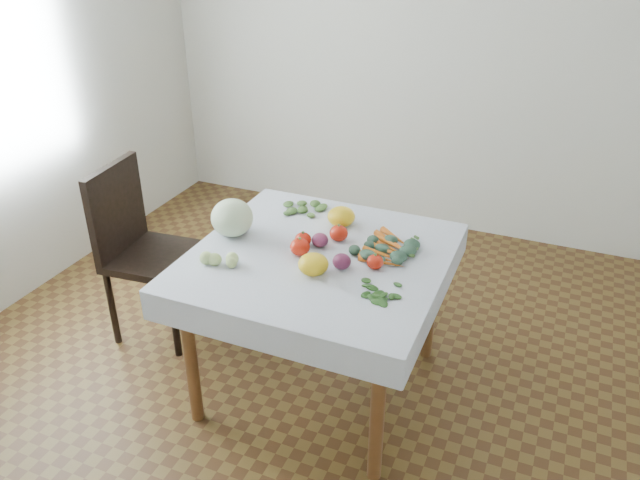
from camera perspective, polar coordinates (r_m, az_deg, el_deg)
The scene contains 19 objects.
ground at distance 3.25m, azimuth -0.07°, elevation -12.97°, with size 4.00×4.00×0.00m, color brown.
back_wall at distance 4.42m, azimuth 10.59°, elevation 17.57°, with size 4.00×0.04×2.70m, color silver.
table at distance 2.86m, azimuth -0.08°, elevation -3.11°, with size 1.00×1.00×0.75m.
tablecloth at distance 2.81m, azimuth -0.08°, elevation -1.39°, with size 1.12×1.12×0.01m, color white.
chair at distance 3.48m, azimuth -16.25°, elevation -0.05°, with size 0.48×0.48×0.97m.
cabbage at distance 2.97m, azimuth -8.05°, elevation 2.03°, with size 0.20×0.20×0.18m, color beige.
tomato_a at distance 2.79m, azimuth -1.84°, elevation -0.63°, with size 0.09×0.09×0.08m, color red.
tomato_b at distance 2.70m, azimuth 5.06°, elevation -2.00°, with size 0.07×0.07×0.06m, color red.
tomato_c at distance 2.86m, azimuth -1.56°, elevation 0.04°, with size 0.08×0.08×0.07m, color red.
tomato_d at distance 2.91m, azimuth 1.72°, elevation 0.62°, with size 0.09×0.09×0.08m, color red.
heirloom_back at distance 3.05m, azimuth 1.96°, elevation 2.16°, with size 0.14×0.14×0.10m, color gold.
heirloom_front at distance 2.65m, azimuth -0.62°, elevation -2.23°, with size 0.13×0.13×0.09m, color gold.
onion_a at distance 2.86m, azimuth -0.00°, elevation -0.01°, with size 0.08×0.08×0.07m, color #52173B.
onion_b at distance 2.69m, azimuth 2.00°, elevation -1.97°, with size 0.08×0.08×0.07m, color #52173B.
tomatillo_cluster at distance 2.77m, azimuth -8.76°, elevation -1.61°, with size 0.13×0.12×0.05m.
carrot_bunch at distance 2.83m, azimuth 6.15°, elevation -0.86°, with size 0.21×0.33×0.03m.
kale_bunch at distance 2.83m, azimuth 6.16°, elevation -0.89°, with size 0.27×0.26×0.04m.
basil_bunch at distance 2.56m, azimuth 6.05°, elevation -4.66°, with size 0.23×0.17×0.01m.
dill_bunch at distance 3.20m, azimuth -1.47°, elevation 2.82°, with size 0.22×0.19×0.02m.
Camera 1 is at (0.95, -2.24, 2.15)m, focal length 35.00 mm.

